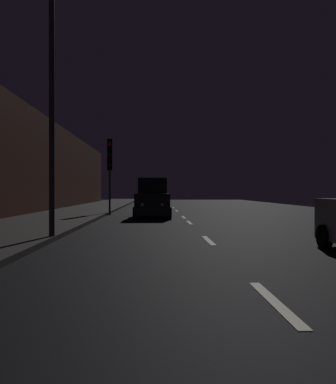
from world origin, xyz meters
The scene contains 7 objects.
ground centered at (0.00, 24.50, -0.01)m, with size 25.69×84.00×0.02m, color black.
sidewalk_left centered at (-6.64, 24.50, 0.07)m, with size 4.40×84.00×0.15m, color #33302D.
building_facade_left centered at (-9.24, 21.00, 3.23)m, with size 0.80×63.00×6.47m, color #472319.
lane_centerline centered at (0.00, 18.30, 0.01)m, with size 0.16×32.34×0.01m.
traffic_light_far_left centered at (-4.34, 22.62, 3.33)m, with size 0.35×0.48×4.62m.
streetlamp_overhead centered at (-4.11, 9.60, 5.13)m, with size 1.70×0.44×7.84m.
car_approaching_headlights centered at (-1.72, 20.08, 0.99)m, with size 1.98×4.28×2.16m.
Camera 1 is at (-1.55, -2.24, 1.45)m, focal length 38.12 mm.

